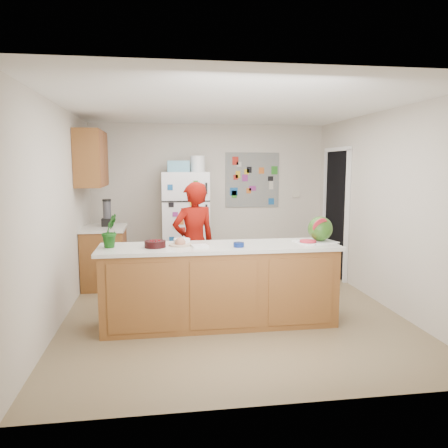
{
  "coord_description": "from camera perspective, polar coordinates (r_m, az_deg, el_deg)",
  "views": [
    {
      "loc": [
        -0.85,
        -5.26,
        1.81
      ],
      "look_at": [
        -0.05,
        0.2,
        1.06
      ],
      "focal_mm": 35.0,
      "sensor_mm": 36.0,
      "label": 1
    }
  ],
  "objects": [
    {
      "name": "wall_right",
      "position": [
        6.01,
        20.11,
        1.9
      ],
      "size": [
        0.02,
        4.5,
        2.5
      ],
      "primitive_type": "cube",
      "color": "beige",
      "rests_on": "ground"
    },
    {
      "name": "side_counter_base",
      "position": [
        6.8,
        -15.31,
        -4.27
      ],
      "size": [
        0.6,
        0.8,
        0.86
      ],
      "primitive_type": "cube",
      "color": "brown",
      "rests_on": "floor"
    },
    {
      "name": "cherry_bowl",
      "position": [
        4.81,
        -8.98,
        -2.6
      ],
      "size": [
        0.3,
        0.3,
        0.07
      ],
      "primitive_type": "cylinder",
      "rotation": [
        0.0,
        0.0,
        -0.38
      ],
      "color": "black",
      "rests_on": "peninsula_top"
    },
    {
      "name": "paper_towel",
      "position": [
        4.79,
        -3.17,
        -2.88
      ],
      "size": [
        0.2,
        0.18,
        0.02
      ],
      "primitive_type": "cube",
      "rotation": [
        0.0,
        0.0,
        0.16
      ],
      "color": "white",
      "rests_on": "peninsula_top"
    },
    {
      "name": "wall_left",
      "position": [
        5.41,
        -20.68,
        1.28
      ],
      "size": [
        0.02,
        4.5,
        2.5
      ],
      "primitive_type": "cube",
      "color": "beige",
      "rests_on": "ground"
    },
    {
      "name": "doorway",
      "position": [
        7.33,
        14.47,
        1.27
      ],
      "size": [
        0.03,
        0.85,
        2.04
      ],
      "primitive_type": "cube",
      "color": "black",
      "rests_on": "ground"
    },
    {
      "name": "watermelon",
      "position": [
        5.19,
        12.45,
        -0.6
      ],
      "size": [
        0.29,
        0.29,
        0.29
      ],
      "primitive_type": "sphere",
      "color": "#316313",
      "rests_on": "cutting_board"
    },
    {
      "name": "peninsula_base",
      "position": [
        4.99,
        -0.56,
        -8.2
      ],
      "size": [
        2.6,
        0.62,
        0.88
      ],
      "primitive_type": "cube",
      "color": "brown",
      "rests_on": "floor"
    },
    {
      "name": "floor",
      "position": [
        5.63,
        0.8,
        -11.15
      ],
      "size": [
        4.0,
        4.5,
        0.02
      ],
      "primitive_type": "cube",
      "color": "brown",
      "rests_on": "ground"
    },
    {
      "name": "ceiling",
      "position": [
        5.37,
        0.85,
        15.2
      ],
      "size": [
        4.0,
        4.5,
        0.02
      ],
      "primitive_type": "cube",
      "color": "white",
      "rests_on": "wall_back"
    },
    {
      "name": "blender_appliance",
      "position": [
        6.76,
        -15.02,
        1.32
      ],
      "size": [
        0.12,
        0.12,
        0.38
      ],
      "primitive_type": "cylinder",
      "color": "black",
      "rests_on": "side_counter_top"
    },
    {
      "name": "potted_plant",
      "position": [
        4.89,
        -14.72,
        -0.87
      ],
      "size": [
        0.2,
        0.23,
        0.36
      ],
      "primitive_type": "imported",
      "rotation": [
        0.0,
        0.0,
        1.36
      ],
      "color": "#173B11",
      "rests_on": "peninsula_top"
    },
    {
      "name": "keys",
      "position": [
        4.99,
        11.45,
        -2.64
      ],
      "size": [
        0.09,
        0.06,
        0.01
      ],
      "primitive_type": "cube",
      "rotation": [
        0.0,
        0.0,
        -0.24
      ],
      "color": "gray",
      "rests_on": "peninsula_top"
    },
    {
      "name": "white_bowl",
      "position": [
        4.98,
        -5.52,
        -2.26
      ],
      "size": [
        0.22,
        0.22,
        0.06
      ],
      "primitive_type": "cylinder",
      "rotation": [
        0.0,
        0.0,
        -0.24
      ],
      "color": "silver",
      "rests_on": "peninsula_top"
    },
    {
      "name": "cobalt_bowl",
      "position": [
        4.78,
        1.94,
        -2.71
      ],
      "size": [
        0.13,
        0.13,
        0.05
      ],
      "primitive_type": "cylinder",
      "rotation": [
        0.0,
        0.0,
        0.05
      ],
      "color": "navy",
      "rests_on": "peninsula_top"
    },
    {
      "name": "side_counter_top",
      "position": [
        6.73,
        -15.44,
        -0.52
      ],
      "size": [
        0.64,
        0.84,
        0.04
      ],
      "primitive_type": "cube",
      "color": "silver",
      "rests_on": "side_counter_base"
    },
    {
      "name": "person",
      "position": [
        5.68,
        -3.94,
        -2.55
      ],
      "size": [
        0.67,
        0.55,
        1.6
      ],
      "primitive_type": "imported",
      "rotation": [
        0.0,
        0.0,
        3.47
      ],
      "color": "#6C0A04",
      "rests_on": "floor"
    },
    {
      "name": "watermelon_slice",
      "position": [
        5.09,
        10.9,
        -2.23
      ],
      "size": [
        0.19,
        0.19,
        0.02
      ],
      "primitive_type": "cylinder",
      "color": "red",
      "rests_on": "cutting_board"
    },
    {
      "name": "peninsula_top",
      "position": [
        4.89,
        -0.57,
        -3.01
      ],
      "size": [
        2.68,
        0.7,
        0.04
      ],
      "primitive_type": "cube",
      "color": "silver",
      "rests_on": "peninsula_base"
    },
    {
      "name": "photo_collage",
      "position": [
        7.67,
        3.71,
        5.74
      ],
      "size": [
        0.95,
        0.01,
        0.95
      ],
      "primitive_type": "cube",
      "color": "slate",
      "rests_on": "wall_back"
    },
    {
      "name": "wall_back",
      "position": [
        7.59,
        -1.9,
        3.47
      ],
      "size": [
        4.0,
        0.02,
        2.5
      ],
      "primitive_type": "cube",
      "color": "beige",
      "rests_on": "ground"
    },
    {
      "name": "plate",
      "position": [
        4.9,
        -5.73,
        -2.7
      ],
      "size": [
        0.32,
        0.32,
        0.02
      ],
      "primitive_type": "cylinder",
      "rotation": [
        0.0,
        0.0,
        -0.27
      ],
      "color": "beige",
      "rests_on": "peninsula_top"
    },
    {
      "name": "refrigerator",
      "position": [
        7.21,
        -5.1,
        0.03
      ],
      "size": [
        0.75,
        0.7,
        1.7
      ],
      "primitive_type": "cube",
      "color": "silver",
      "rests_on": "floor"
    },
    {
      "name": "upper_cabinets",
      "position": [
        6.63,
        -16.94,
        8.16
      ],
      "size": [
        0.35,
        1.0,
        0.8
      ],
      "primitive_type": "cube",
      "color": "brown",
      "rests_on": "wall_left"
    },
    {
      "name": "cutting_board",
      "position": [
        5.18,
        11.86,
        -2.28
      ],
      "size": [
        0.51,
        0.43,
        0.01
      ],
      "primitive_type": "cube",
      "rotation": [
        0.0,
        0.0,
        0.26
      ],
      "color": "white",
      "rests_on": "peninsula_top"
    },
    {
      "name": "fridge_top_bin",
      "position": [
        7.15,
        -6.0,
        7.5
      ],
      "size": [
        0.35,
        0.28,
        0.18
      ],
      "primitive_type": "cube",
      "color": "#5999B2",
      "rests_on": "refrigerator"
    }
  ]
}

